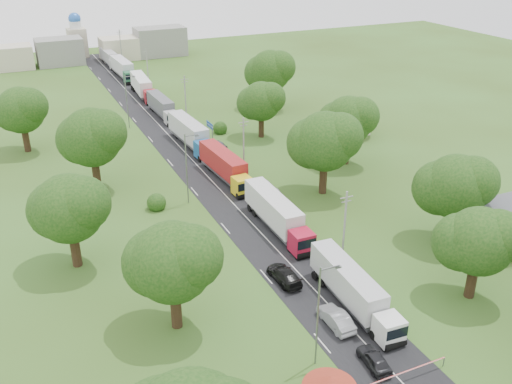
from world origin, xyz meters
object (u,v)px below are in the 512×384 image
truck_0 (352,288)px  car_lane_front (374,359)px  car_lane_mid (336,319)px  info_sign (210,128)px  boom_barrier (389,379)px

truck_0 → car_lane_front: 8.81m
car_lane_front → car_lane_mid: bearing=-83.6°
info_sign → boom_barrier: bearing=-96.2°
info_sign → truck_0: size_ratio=0.29×
car_lane_front → car_lane_mid: 6.12m
car_lane_front → car_lane_mid: size_ratio=0.85×
boom_barrier → car_lane_front: 2.62m
truck_0 → boom_barrier: bearing=-107.3°
info_sign → car_lane_front: 57.79m
car_lane_front → car_lane_mid: (-0.11, 6.12, 0.10)m
boom_barrier → truck_0: 11.33m
car_lane_front → car_lane_mid: car_lane_mid is taller
car_lane_front → boom_barrier: bearing=87.5°
truck_0 → car_lane_mid: 3.93m
info_sign → car_lane_front: info_sign is taller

